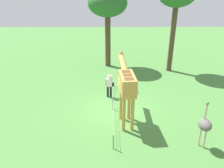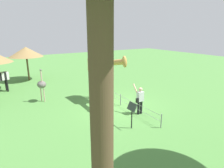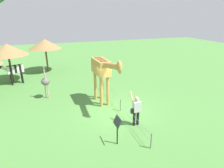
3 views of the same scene
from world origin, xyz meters
TOP-DOWN VIEW (x-y plane):
  - ground_plane at (0.00, 0.00)m, footprint 60.00×60.00m
  - giraffe at (-1.24, -0.44)m, footprint 3.68×0.82m
  - visitor at (1.65, 0.43)m, footprint 0.60×0.58m
  - ostrich at (-3.37, -3.78)m, footprint 0.70×0.56m
  - shade_hut_far at (-10.02, -3.56)m, footprint 3.05×3.05m
  - info_sign at (2.75, -0.99)m, footprint 0.56×0.21m
  - wire_fence at (0.00, 0.25)m, footprint 7.05×0.05m

SIDE VIEW (x-z plane):
  - ground_plane at x=0.00m, z-range 0.00..0.00m
  - wire_fence at x=0.00m, z-range 0.03..0.78m
  - visitor at x=1.65m, z-range 0.04..1.77m
  - info_sign at x=2.75m, z-range 0.29..1.61m
  - ostrich at x=-3.37m, z-range 0.05..2.30m
  - giraffe at x=-1.24m, z-range 0.56..3.90m
  - shade_hut_far at x=-10.02m, z-range 1.12..4.30m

